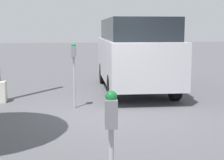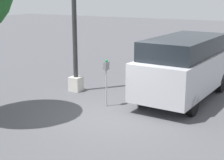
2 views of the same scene
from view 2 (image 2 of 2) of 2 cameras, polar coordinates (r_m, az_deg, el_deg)
name	(u,v)px [view 2 (image 2 of 2)]	position (r m, az deg, el deg)	size (l,w,h in m)	color
ground_plane	(110,115)	(10.65, -0.28, -5.89)	(80.00, 80.00, 0.00)	#4C4C51
parking_meter_near	(106,72)	(11.18, -0.97, 1.31)	(0.21, 0.13, 1.58)	#9E9EA3
lamp_post	(75,40)	(12.95, -6.19, 6.69)	(0.44, 0.44, 5.75)	beige
parked_van	(185,66)	(12.27, 12.05, 2.34)	(5.10, 2.22, 2.21)	#B2B2B7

